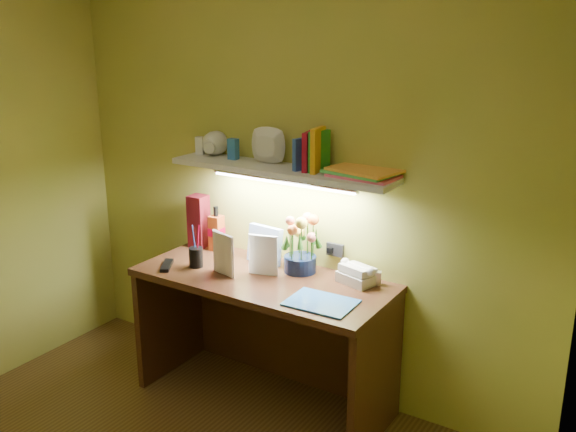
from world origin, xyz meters
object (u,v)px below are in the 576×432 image
(desk_clock, at_px, (374,278))
(whisky_bottle, at_px, (216,229))
(telephone, at_px, (357,273))
(desk, at_px, (264,340))
(flower_bouquet, at_px, (300,245))

(desk_clock, xyz_separation_m, whisky_bottle, (-1.02, -0.02, 0.10))
(desk_clock, bearing_deg, telephone, 175.36)
(desk_clock, distance_m, whisky_bottle, 1.02)
(telephone, bearing_deg, desk, -140.95)
(desk, xyz_separation_m, flower_bouquet, (0.13, 0.17, 0.53))
(desk, height_order, whisky_bottle, whisky_bottle)
(desk, xyz_separation_m, desk_clock, (0.55, 0.22, 0.41))
(desk, bearing_deg, desk_clock, 22.21)
(desk, distance_m, flower_bouquet, 0.57)
(flower_bouquet, distance_m, whisky_bottle, 0.60)
(telephone, relative_size, desk_clock, 2.58)
(whisky_bottle, bearing_deg, telephone, -0.44)
(whisky_bottle, bearing_deg, desk, -23.47)
(flower_bouquet, height_order, whisky_bottle, flower_bouquet)
(desk, bearing_deg, whisky_bottle, 156.53)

